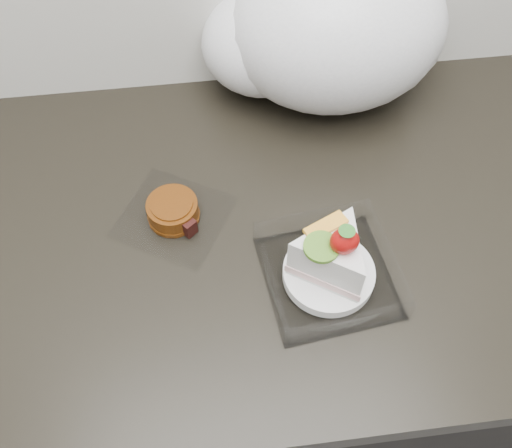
{
  "coord_description": "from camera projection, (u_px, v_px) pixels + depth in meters",
  "views": [
    {
      "loc": [
        -0.08,
        1.22,
        1.6
      ],
      "look_at": [
        -0.02,
        1.66,
        0.94
      ],
      "focal_mm": 40.0,
      "sensor_mm": 36.0,
      "label": 1
    }
  ],
  "objects": [
    {
      "name": "plastic_bag",
      "position": [
        322.0,
        32.0,
        0.89
      ],
      "size": [
        0.39,
        0.28,
        0.32
      ],
      "rotation": [
        0.0,
        0.0,
        0.04
      ],
      "color": "white",
      "rests_on": "counter"
    },
    {
      "name": "counter",
      "position": [
        266.0,
        339.0,
        1.21
      ],
      "size": [
        2.04,
        0.64,
        0.9
      ],
      "color": "black",
      "rests_on": "ground"
    },
    {
      "name": "mooncake_wrap",
      "position": [
        174.0,
        212.0,
        0.83
      ],
      "size": [
        0.2,
        0.2,
        0.04
      ],
      "rotation": [
        0.0,
        0.0,
        -0.35
      ],
      "color": "white",
      "rests_on": "counter"
    },
    {
      "name": "cake_tray",
      "position": [
        330.0,
        265.0,
        0.76
      ],
      "size": [
        0.19,
        0.19,
        0.13
      ],
      "rotation": [
        0.0,
        0.0,
        0.12
      ],
      "color": "white",
      "rests_on": "counter"
    }
  ]
}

